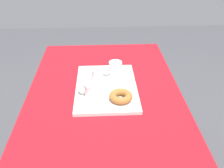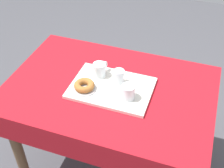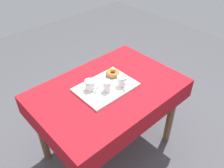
# 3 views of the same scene
# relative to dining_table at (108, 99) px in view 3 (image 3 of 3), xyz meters

# --- Properties ---
(ground_plane) EXTENTS (6.00, 6.00, 0.00)m
(ground_plane) POSITION_rel_dining_table_xyz_m (0.00, 0.00, -0.63)
(ground_plane) COLOR #47474C
(dining_table) EXTENTS (1.17, 0.80, 0.75)m
(dining_table) POSITION_rel_dining_table_xyz_m (0.00, 0.00, 0.00)
(dining_table) COLOR #A8141E
(dining_table) RESTS_ON ground
(serving_tray) EXTENTS (0.45, 0.32, 0.02)m
(serving_tray) POSITION_rel_dining_table_xyz_m (-0.02, 0.01, 0.13)
(serving_tray) COLOR silver
(serving_tray) RESTS_ON dining_table
(tea_mug_left) EXTENTS (0.07, 0.11, 0.08)m
(tea_mug_left) POSITION_rel_dining_table_xyz_m (-0.13, 0.06, 0.17)
(tea_mug_left) COLOR white
(tea_mug_left) RESTS_ON serving_tray
(tea_mug_right) EXTENTS (0.07, 0.11, 0.08)m
(tea_mug_right) POSITION_rel_dining_table_xyz_m (0.08, -0.06, 0.17)
(tea_mug_right) COLOR white
(tea_mug_right) RESTS_ON serving_tray
(water_glass_near) EXTENTS (0.06, 0.06, 0.09)m
(water_glass_near) POSITION_rel_dining_table_xyz_m (-0.04, -0.04, 0.17)
(water_glass_near) COLOR white
(water_glass_near) RESTS_ON serving_tray
(donut_plate_left) EXTENTS (0.13, 0.13, 0.01)m
(donut_plate_left) POSITION_rel_dining_table_xyz_m (0.12, 0.08, 0.14)
(donut_plate_left) COLOR silver
(donut_plate_left) RESTS_ON serving_tray
(sugar_donut_left) EXTENTS (0.11, 0.11, 0.04)m
(sugar_donut_left) POSITION_rel_dining_table_xyz_m (0.12, 0.08, 0.16)
(sugar_donut_left) COLOR #A3662D
(sugar_donut_left) RESTS_ON donut_plate_left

